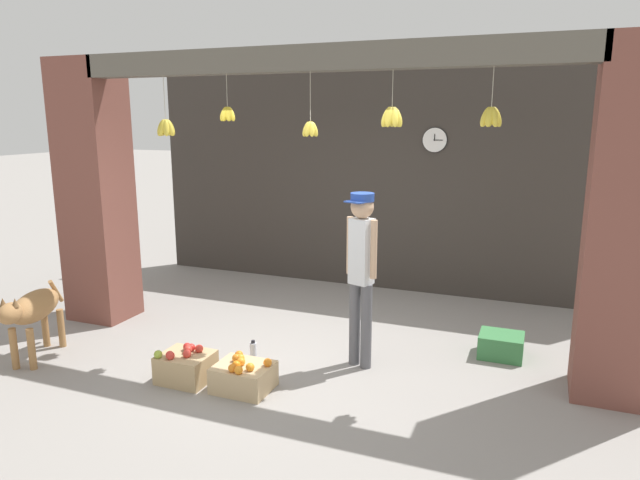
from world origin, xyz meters
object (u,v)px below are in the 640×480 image
(dog, at_px, (33,310))
(wall_clock, at_px, (435,140))
(shopkeeper, at_px, (361,265))
(produce_box_green, at_px, (501,345))
(fruit_crate_apples, at_px, (186,366))
(water_bottle, at_px, (253,354))
(fruit_crate_oranges, at_px, (243,376))

(dog, xyz_separation_m, wall_clock, (3.31, 3.69, 1.60))
(shopkeeper, bearing_deg, produce_box_green, -132.02)
(fruit_crate_apples, bearing_deg, produce_box_green, 31.45)
(wall_clock, bearing_deg, water_bottle, -111.12)
(fruit_crate_oranges, bearing_deg, produce_box_green, 37.44)
(dog, xyz_separation_m, fruit_crate_oranges, (2.30, 0.19, -0.40))
(shopkeeper, relative_size, water_bottle, 6.51)
(produce_box_green, distance_m, water_bottle, 2.55)
(dog, distance_m, wall_clock, 5.21)
(dog, height_order, produce_box_green, dog)
(shopkeeper, distance_m, fruit_crate_oranges, 1.51)
(wall_clock, bearing_deg, dog, -131.83)
(shopkeeper, relative_size, produce_box_green, 3.95)
(fruit_crate_oranges, height_order, produce_box_green, fruit_crate_oranges)
(dog, distance_m, shopkeeper, 3.34)
(shopkeeper, height_order, fruit_crate_oranges, shopkeeper)
(fruit_crate_oranges, xyz_separation_m, water_bottle, (-0.16, 0.48, -0.01))
(fruit_crate_oranges, xyz_separation_m, wall_clock, (1.01, 3.51, 2.00))
(fruit_crate_oranges, xyz_separation_m, produce_box_green, (2.13, 1.63, -0.01))
(water_bottle, xyz_separation_m, wall_clock, (1.17, 3.02, 2.01))
(shopkeeper, relative_size, wall_clock, 5.13)
(fruit_crate_oranges, distance_m, fruit_crate_apples, 0.60)
(fruit_crate_oranges, relative_size, produce_box_green, 1.15)
(fruit_crate_apples, xyz_separation_m, water_bottle, (0.44, 0.52, -0.02))
(shopkeeper, bearing_deg, wall_clock, -75.84)
(shopkeeper, relative_size, fruit_crate_apples, 3.70)
(fruit_crate_oranges, bearing_deg, wall_clock, 73.92)
(produce_box_green, relative_size, wall_clock, 1.30)
(wall_clock, bearing_deg, fruit_crate_apples, -114.38)
(fruit_crate_apples, relative_size, wall_clock, 1.39)
(dog, relative_size, produce_box_green, 2.40)
(water_bottle, bearing_deg, wall_clock, 68.88)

